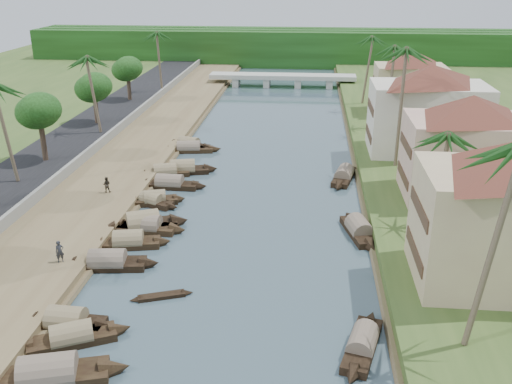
# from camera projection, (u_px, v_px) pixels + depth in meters

# --- Properties ---
(ground) EXTENTS (220.00, 220.00, 0.00)m
(ground) POSITION_uv_depth(u_px,v_px,m) (234.00, 268.00, 43.78)
(ground) COLOR #3A4E57
(ground) RESTS_ON ground
(left_bank) EXTENTS (10.00, 180.00, 0.80)m
(left_bank) POSITION_uv_depth(u_px,v_px,m) (115.00, 171.00, 63.55)
(left_bank) COLOR brown
(left_bank) RESTS_ON ground
(right_bank) EXTENTS (16.00, 180.00, 1.20)m
(right_bank) POSITION_uv_depth(u_px,v_px,m) (436.00, 179.00, 60.41)
(right_bank) COLOR #324C1E
(right_bank) RESTS_ON ground
(road) EXTENTS (8.00, 180.00, 1.40)m
(road) POSITION_uv_depth(u_px,v_px,m) (42.00, 166.00, 64.19)
(road) COLOR black
(road) RESTS_ON ground
(retaining_wall) EXTENTS (0.40, 180.00, 1.10)m
(retaining_wall) POSITION_uv_depth(u_px,v_px,m) (78.00, 162.00, 63.57)
(retaining_wall) COLOR gray
(retaining_wall) RESTS_ON left_bank
(treeline) EXTENTS (120.00, 14.00, 8.00)m
(treeline) POSITION_uv_depth(u_px,v_px,m) (289.00, 47.00, 134.92)
(treeline) COLOR black
(treeline) RESTS_ON ground
(bridge) EXTENTS (28.00, 4.00, 2.40)m
(bridge) POSITION_uv_depth(u_px,v_px,m) (282.00, 78.00, 109.82)
(bridge) COLOR #AAABA0
(bridge) RESTS_ON ground
(building_near) EXTENTS (14.85, 14.85, 10.20)m
(building_near) POSITION_uv_depth(u_px,v_px,m) (512.00, 212.00, 37.91)
(building_near) COLOR #C5B384
(building_near) RESTS_ON right_bank
(building_mid) EXTENTS (14.11, 14.11, 9.70)m
(building_mid) POSITION_uv_depth(u_px,v_px,m) (467.00, 146.00, 52.74)
(building_mid) COLOR tan
(building_mid) RESTS_ON right_bank
(building_far) EXTENTS (15.59, 15.59, 10.20)m
(building_far) POSITION_uv_depth(u_px,v_px,m) (428.00, 109.00, 65.70)
(building_far) COLOR beige
(building_far) RESTS_ON right_bank
(building_distant) EXTENTS (12.62, 12.62, 9.20)m
(building_distant) POSITION_uv_depth(u_px,v_px,m) (410.00, 81.00, 84.32)
(building_distant) COLOR #C5B384
(building_distant) RESTS_ON right_bank
(sampan_0) EXTENTS (9.29, 4.27, 2.38)m
(sampan_0) POSITION_uv_depth(u_px,v_px,m) (49.00, 375.00, 31.72)
(sampan_0) COLOR black
(sampan_0) RESTS_ON ground
(sampan_1) EXTENTS (6.97, 1.99, 2.08)m
(sampan_1) POSITION_uv_depth(u_px,v_px,m) (67.00, 322.00, 36.44)
(sampan_1) COLOR black
(sampan_1) RESTS_ON ground
(sampan_2) EXTENTS (7.27, 4.57, 1.98)m
(sampan_2) POSITION_uv_depth(u_px,v_px,m) (72.00, 338.00, 34.90)
(sampan_2) COLOR black
(sampan_2) RESTS_ON ground
(sampan_3) EXTENTS (8.21, 2.60, 2.18)m
(sampan_3) POSITION_uv_depth(u_px,v_px,m) (108.00, 263.00, 43.76)
(sampan_3) COLOR black
(sampan_3) RESTS_ON ground
(sampan_4) EXTENTS (7.30, 2.88, 2.06)m
(sampan_4) POSITION_uv_depth(u_px,v_px,m) (129.00, 242.00, 47.05)
(sampan_4) COLOR black
(sampan_4) RESTS_ON ground
(sampan_5) EXTENTS (8.36, 5.18, 2.58)m
(sampan_5) POSITION_uv_depth(u_px,v_px,m) (143.00, 225.00, 50.16)
(sampan_5) COLOR black
(sampan_5) RESTS_ON ground
(sampan_6) EXTENTS (7.33, 2.19, 2.17)m
(sampan_6) POSITION_uv_depth(u_px,v_px,m) (147.00, 227.00, 49.85)
(sampan_6) COLOR black
(sampan_6) RESTS_ON ground
(sampan_7) EXTENTS (6.24, 3.58, 1.73)m
(sampan_7) POSITION_uv_depth(u_px,v_px,m) (152.00, 201.00, 55.30)
(sampan_7) COLOR black
(sampan_7) RESTS_ON ground
(sampan_8) EXTENTS (6.22, 3.19, 1.93)m
(sampan_8) POSITION_uv_depth(u_px,v_px,m) (155.00, 200.00, 55.61)
(sampan_8) COLOR black
(sampan_8) RESTS_ON ground
(sampan_9) EXTENTS (8.21, 1.95, 2.08)m
(sampan_9) POSITION_uv_depth(u_px,v_px,m) (170.00, 184.00, 59.68)
(sampan_9) COLOR black
(sampan_9) RESTS_ON ground
(sampan_10) EXTENTS (7.45, 3.54, 2.04)m
(sampan_10) POSITION_uv_depth(u_px,v_px,m) (165.00, 173.00, 62.99)
(sampan_10) COLOR black
(sampan_10) RESTS_ON ground
(sampan_11) EXTENTS (8.22, 3.54, 2.30)m
(sampan_11) POSITION_uv_depth(u_px,v_px,m) (183.00, 169.00, 63.96)
(sampan_11) COLOR black
(sampan_11) RESTS_ON ground
(sampan_12) EXTENTS (8.49, 2.63, 2.02)m
(sampan_12) POSITION_uv_depth(u_px,v_px,m) (189.00, 149.00, 71.29)
(sampan_12) COLOR black
(sampan_12) RESTS_ON ground
(sampan_13) EXTENTS (7.61, 3.81, 2.07)m
(sampan_13) POSITION_uv_depth(u_px,v_px,m) (189.00, 145.00, 72.83)
(sampan_13) COLOR black
(sampan_13) RESTS_ON ground
(sampan_14) EXTENTS (3.40, 7.81, 1.91)m
(sampan_14) POSITION_uv_depth(u_px,v_px,m) (362.00, 344.00, 34.32)
(sampan_14) COLOR black
(sampan_14) RESTS_ON ground
(sampan_15) EXTENTS (3.53, 8.24, 2.17)m
(sampan_15) POSITION_uv_depth(u_px,v_px,m) (359.00, 230.00, 49.19)
(sampan_15) COLOR black
(sampan_15) RESTS_ON ground
(sampan_16) EXTENTS (3.41, 8.57, 2.08)m
(sampan_16) POSITION_uv_depth(u_px,v_px,m) (344.00, 176.00, 62.04)
(sampan_16) COLOR black
(sampan_16) RESTS_ON ground
(canoe_1) EXTENTS (4.48, 2.24, 0.73)m
(canoe_1) POSITION_uv_depth(u_px,v_px,m) (162.00, 296.00, 39.85)
(canoe_1) COLOR black
(canoe_1) RESTS_ON ground
(canoe_2) EXTENTS (4.64, 2.52, 0.69)m
(canoe_2) POSITION_uv_depth(u_px,v_px,m) (169.00, 185.00, 60.21)
(canoe_2) COLOR black
(canoe_2) RESTS_ON ground
(palm_0) EXTENTS (3.20, 3.20, 13.46)m
(palm_0) POSITION_uv_depth(u_px,v_px,m) (500.00, 153.00, 28.71)
(palm_0) COLOR brown
(palm_0) RESTS_ON ground
(palm_1) EXTENTS (3.20, 3.20, 9.44)m
(palm_1) POSITION_uv_depth(u_px,v_px,m) (442.00, 137.00, 45.63)
(palm_1) COLOR brown
(palm_1) RESTS_ON ground
(palm_2) EXTENTS (3.20, 3.20, 14.13)m
(palm_2) POSITION_uv_depth(u_px,v_px,m) (406.00, 52.00, 58.38)
(palm_2) COLOR brown
(palm_2) RESTS_ON ground
(palm_3) EXTENTS (3.20, 3.20, 12.30)m
(palm_3) POSITION_uv_depth(u_px,v_px,m) (393.00, 49.00, 74.27)
(palm_3) COLOR brown
(palm_3) RESTS_ON ground
(palm_5) EXTENTS (3.20, 3.20, 11.27)m
(palm_5) POSITION_uv_depth(u_px,v_px,m) (1.00, 88.00, 54.21)
(palm_5) COLOR brown
(palm_5) RESTS_ON ground
(palm_6) EXTENTS (3.20, 3.20, 11.21)m
(palm_6) POSITION_uv_depth(u_px,v_px,m) (92.00, 59.00, 71.30)
(palm_6) COLOR brown
(palm_6) RESTS_ON ground
(palm_7) EXTENTS (3.20, 3.20, 11.87)m
(palm_7) POSITION_uv_depth(u_px,v_px,m) (368.00, 39.00, 88.02)
(palm_7) COLOR brown
(palm_7) RESTS_ON ground
(palm_8) EXTENTS (3.20, 3.20, 11.45)m
(palm_8) POSITION_uv_depth(u_px,v_px,m) (158.00, 34.00, 96.17)
(palm_8) COLOR brown
(palm_8) RESTS_ON ground
(tree_3) EXTENTS (4.52, 4.52, 7.47)m
(tree_3) POSITION_uv_depth(u_px,v_px,m) (39.00, 112.00, 62.06)
(tree_3) COLOR #4E3A2C
(tree_3) RESTS_ON ground
(tree_4) EXTENTS (4.58, 4.58, 6.80)m
(tree_4) POSITION_uv_depth(u_px,v_px,m) (94.00, 88.00, 77.58)
(tree_4) COLOR #4E3A2C
(tree_4) RESTS_ON ground
(tree_5) EXTENTS (4.43, 4.43, 6.79)m
(tree_5) POSITION_uv_depth(u_px,v_px,m) (128.00, 69.00, 91.60)
(tree_5) COLOR #4E3A2C
(tree_5) RESTS_ON ground
(tree_6) EXTENTS (4.45, 4.45, 7.67)m
(tree_6) POSITION_uv_depth(u_px,v_px,m) (473.00, 104.00, 65.36)
(tree_6) COLOR #4E3A2C
(tree_6) RESTS_ON ground
(person_near) EXTENTS (0.75, 0.69, 1.72)m
(person_near) POSITION_uv_depth(u_px,v_px,m) (60.00, 252.00, 42.79)
(person_near) COLOR #25272D
(person_near) RESTS_ON left_bank
(person_far) EXTENTS (0.86, 0.71, 1.59)m
(person_far) POSITION_uv_depth(u_px,v_px,m) (107.00, 185.00, 56.18)
(person_far) COLOR #2E2820
(person_far) RESTS_ON left_bank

